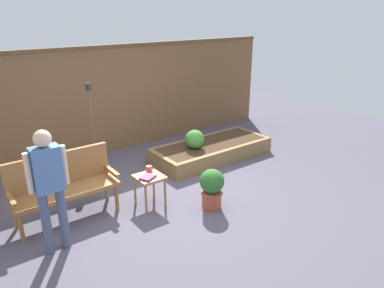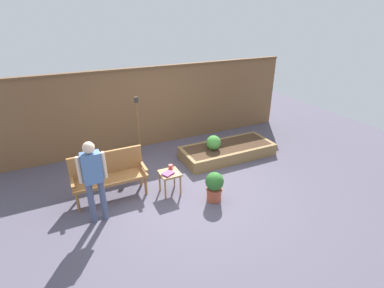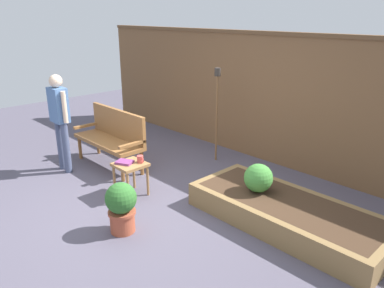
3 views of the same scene
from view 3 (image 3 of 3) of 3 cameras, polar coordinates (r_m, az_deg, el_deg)
ground_plane at (r=5.10m, az=-7.67°, el=-9.40°), size 14.00×14.00×0.00m
fence_back at (r=6.48m, az=10.79°, el=7.02°), size 8.40×0.14×2.16m
garden_bench at (r=6.33m, az=-11.94°, el=1.52°), size 1.44×0.48×0.94m
side_table at (r=5.26m, az=-9.34°, el=-3.75°), size 0.40×0.40×0.48m
cup_on_table at (r=5.22m, az=-7.85°, el=-2.29°), size 0.13×0.09×0.10m
book_on_table at (r=5.24m, az=-10.19°, el=-2.73°), size 0.27×0.25×0.03m
potted_boxwood at (r=4.45m, az=-10.67°, el=-9.15°), size 0.37×0.37×0.61m
raised_planter_bed at (r=4.74m, az=14.23°, el=-10.19°), size 2.40×1.00×0.30m
shrub_near_bench at (r=4.78m, az=10.04°, el=-5.11°), size 0.36×0.36×0.36m
tiki_torch at (r=6.27m, az=3.82°, el=7.01°), size 0.10×0.10×1.59m
person_by_bench at (r=6.20m, az=-19.45°, el=4.19°), size 0.47×0.20×1.56m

